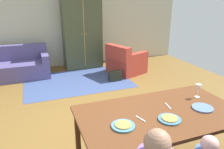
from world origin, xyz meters
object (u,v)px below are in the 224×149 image
at_px(plate_near_woman, 202,108).
at_px(armoire, 82,33).
at_px(plate_near_child, 169,119).
at_px(plate_near_man, 123,126).
at_px(couch, 14,67).
at_px(dining_table, 160,117).
at_px(armchair, 125,62).
at_px(wine_glass, 198,88).
at_px(handbag, 115,76).

bearing_deg(plate_near_woman, armoire, 94.96).
distance_m(plate_near_child, armoire, 4.64).
relative_size(plate_near_man, plate_near_woman, 1.00).
distance_m(plate_near_child, couch, 4.71).
xyz_separation_m(plate_near_woman, armoire, (-0.40, 4.55, 0.28)).
relative_size(dining_table, armoire, 0.91).
bearing_deg(plate_near_man, couch, 106.75).
bearing_deg(armchair, wine_glass, -97.23).
bearing_deg(wine_glass, handbag, 91.68).
relative_size(dining_table, handbag, 5.98).
height_order(couch, handbag, couch).
bearing_deg(plate_near_child, dining_table, 90.00).
height_order(plate_near_woman, armoire, armoire).
relative_size(armchair, armoire, 0.52).
distance_m(plate_near_man, wine_glass, 1.26).
height_order(dining_table, wine_glass, wine_glass).
bearing_deg(dining_table, plate_near_man, -167.15).
xyz_separation_m(plate_near_child, couch, (-1.81, 4.32, -0.47)).
height_order(plate_near_man, plate_near_woman, same).
relative_size(dining_table, wine_glass, 10.28).
bearing_deg(plate_near_man, dining_table, 12.85).
height_order(plate_near_man, wine_glass, wine_glass).
xyz_separation_m(plate_near_child, armoire, (0.13, 4.63, 0.28)).
distance_m(wine_glass, armchair, 3.36).
distance_m(wine_glass, couch, 4.72).
bearing_deg(plate_near_woman, wine_glass, 59.86).
distance_m(plate_near_woman, handbag, 3.15).
bearing_deg(armoire, couch, -170.96).
relative_size(plate_near_woman, handbag, 0.78).
distance_m(plate_near_man, armchair, 3.97).
bearing_deg(wine_glass, plate_near_man, -166.13).
relative_size(plate_near_man, armoire, 0.12).
bearing_deg(plate_near_child, handbag, 79.15).
xyz_separation_m(plate_near_man, wine_glass, (1.21, 0.30, 0.12)).
bearing_deg(wine_glass, armoire, 97.44).
xyz_separation_m(plate_near_child, armchair, (1.11, 3.65, -0.45)).
height_order(armchair, armoire, armoire).
bearing_deg(dining_table, armchair, 72.31).
xyz_separation_m(couch, armchair, (2.92, -0.68, 0.02)).
xyz_separation_m(dining_table, plate_near_child, (-0.00, -0.18, 0.07)).
bearing_deg(plate_near_woman, dining_table, 169.24).
xyz_separation_m(dining_table, armchair, (1.11, 3.47, -0.38)).
bearing_deg(wine_glass, plate_near_woman, -120.14).
distance_m(plate_near_man, handbag, 3.37).
relative_size(plate_near_child, armchair, 0.23).
relative_size(plate_near_man, couch, 0.14).
bearing_deg(handbag, couch, 154.39).
bearing_deg(armoire, armchair, -45.31).
relative_size(plate_near_woman, couch, 0.14).
relative_size(plate_near_woman, armoire, 0.12).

